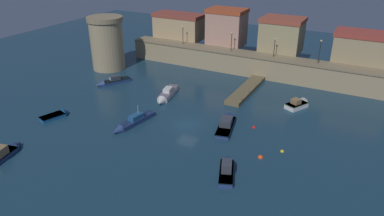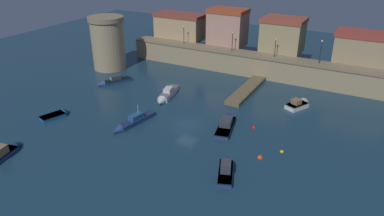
# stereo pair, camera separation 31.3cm
# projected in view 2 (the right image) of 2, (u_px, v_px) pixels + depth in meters

# --- Properties ---
(ground_plane) EXTENTS (126.52, 126.52, 0.00)m
(ground_plane) POSITION_uv_depth(u_px,v_px,m) (187.00, 125.00, 48.02)
(ground_plane) COLOR #19384C
(quay_wall) EXTENTS (47.38, 3.71, 3.90)m
(quay_wall) POSITION_uv_depth(u_px,v_px,m) (248.00, 64.00, 65.30)
(quay_wall) COLOR #9E8966
(quay_wall) RESTS_ON ground
(old_town_backdrop) EXTENTS (45.90, 5.98, 6.94)m
(old_town_backdrop) POSITION_uv_depth(u_px,v_px,m) (263.00, 34.00, 66.29)
(old_town_backdrop) COLOR tan
(old_town_backdrop) RESTS_ON ground
(fortress_tower) EXTENTS (6.53, 6.53, 9.79)m
(fortress_tower) POSITION_uv_depth(u_px,v_px,m) (108.00, 43.00, 66.99)
(fortress_tower) COLOR #9E8966
(fortress_tower) RESTS_ON ground
(pier_dock) EXTENTS (2.35, 12.84, 0.70)m
(pier_dock) POSITION_uv_depth(u_px,v_px,m) (247.00, 90.00, 58.27)
(pier_dock) COLOR brown
(pier_dock) RESTS_ON ground
(quay_lamp_0) EXTENTS (0.32, 0.32, 3.52)m
(quay_lamp_0) POSITION_uv_depth(u_px,v_px,m) (184.00, 32.00, 69.22)
(quay_lamp_0) COLOR black
(quay_lamp_0) RESTS_ON quay_wall
(quay_lamp_1) EXTENTS (0.32, 0.32, 3.49)m
(quay_lamp_1) POSITION_uv_depth(u_px,v_px,m) (232.00, 38.00, 64.87)
(quay_lamp_1) COLOR black
(quay_lamp_1) RESTS_ON quay_wall
(quay_lamp_2) EXTENTS (0.32, 0.32, 3.31)m
(quay_lamp_2) POSITION_uv_depth(u_px,v_px,m) (275.00, 44.00, 61.49)
(quay_lamp_2) COLOR black
(quay_lamp_2) RESTS_ON quay_wall
(quay_lamp_3) EXTENTS (0.32, 0.32, 3.91)m
(quay_lamp_3) POSITION_uv_depth(u_px,v_px,m) (321.00, 48.00, 58.11)
(quay_lamp_3) COLOR black
(quay_lamp_3) RESTS_ON quay_wall
(moored_boat_0) EXTENTS (3.31, 5.78, 2.00)m
(moored_boat_0) POSITION_uv_depth(u_px,v_px,m) (226.00, 168.00, 38.18)
(moored_boat_0) COLOR navy
(moored_boat_0) RESTS_ON ground
(moored_boat_2) EXTENTS (2.39, 7.51, 2.80)m
(moored_boat_2) POSITION_uv_depth(u_px,v_px,m) (132.00, 122.00, 47.77)
(moored_boat_2) COLOR navy
(moored_boat_2) RESTS_ON ground
(moored_boat_3) EXTENTS (2.71, 6.12, 1.92)m
(moored_boat_3) POSITION_uv_depth(u_px,v_px,m) (5.00, 152.00, 41.01)
(moored_boat_3) COLOR navy
(moored_boat_3) RESTS_ON ground
(moored_boat_4) EXTENTS (3.50, 4.55, 1.94)m
(moored_boat_4) POSITION_uv_depth(u_px,v_px,m) (300.00, 104.00, 52.82)
(moored_boat_4) COLOR white
(moored_boat_4) RESTS_ON ground
(moored_boat_5) EXTENTS (4.22, 6.19, 1.74)m
(moored_boat_5) POSITION_uv_depth(u_px,v_px,m) (112.00, 82.00, 61.41)
(moored_boat_5) COLOR navy
(moored_boat_5) RESTS_ON ground
(moored_boat_6) EXTENTS (2.96, 7.33, 1.71)m
(moored_boat_6) POSITION_uv_depth(u_px,v_px,m) (167.00, 95.00, 55.98)
(moored_boat_6) COLOR silver
(moored_boat_6) RESTS_ON ground
(moored_boat_7) EXTENTS (3.28, 7.37, 1.96)m
(moored_boat_7) POSITION_uv_depth(u_px,v_px,m) (227.00, 122.00, 47.77)
(moored_boat_7) COLOR navy
(moored_boat_7) RESTS_ON ground
(moored_boat_8) EXTENTS (2.80, 4.44, 1.58)m
(moored_boat_8) POSITION_uv_depth(u_px,v_px,m) (59.00, 114.00, 50.27)
(moored_boat_8) COLOR #195689
(moored_boat_8) RESTS_ON ground
(mooring_buoy_0) EXTENTS (0.63, 0.63, 0.63)m
(mooring_buoy_0) POSITION_uv_depth(u_px,v_px,m) (260.00, 158.00, 40.75)
(mooring_buoy_0) COLOR #EA4C19
(mooring_buoy_0) RESTS_ON ground
(mooring_buoy_1) EXTENTS (0.50, 0.50, 0.50)m
(mooring_buoy_1) POSITION_uv_depth(u_px,v_px,m) (254.00, 128.00, 47.23)
(mooring_buoy_1) COLOR red
(mooring_buoy_1) RESTS_ON ground
(mooring_buoy_2) EXTENTS (0.45, 0.45, 0.45)m
(mooring_buoy_2) POSITION_uv_depth(u_px,v_px,m) (282.00, 152.00, 41.89)
(mooring_buoy_2) COLOR yellow
(mooring_buoy_2) RESTS_ON ground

